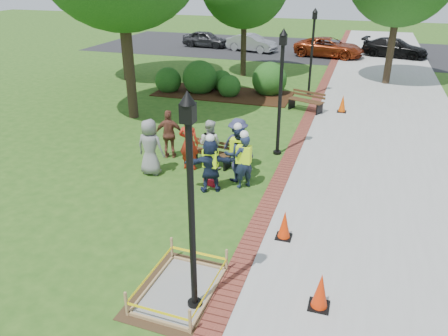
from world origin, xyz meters
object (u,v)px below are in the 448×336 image
(bench_near, at_px, (210,158))
(wet_concrete_pad, at_px, (180,282))
(hivis_worker_a, at_px, (210,163))
(hivis_worker_b, at_px, (244,159))
(hivis_worker_c, at_px, (238,152))
(cone_front, at_px, (320,292))
(lamp_near, at_px, (191,193))

(bench_near, bearing_deg, wet_concrete_pad, -76.13)
(hivis_worker_a, xyz_separation_m, hivis_worker_b, (0.85, 0.52, 0.01))
(hivis_worker_a, height_order, hivis_worker_c, hivis_worker_c)
(cone_front, relative_size, lamp_near, 0.19)
(wet_concrete_pad, height_order, lamp_near, lamp_near)
(hivis_worker_c, bearing_deg, cone_front, -57.94)
(lamp_near, height_order, hivis_worker_a, lamp_near)
(wet_concrete_pad, distance_m, bench_near, 6.27)
(lamp_near, xyz_separation_m, hivis_worker_c, (-0.76, 5.57, -1.56))
(hivis_worker_c, bearing_deg, hivis_worker_b, -53.04)
(hivis_worker_a, relative_size, hivis_worker_b, 0.99)
(wet_concrete_pad, xyz_separation_m, hivis_worker_a, (-0.88, 4.36, 0.65))
(wet_concrete_pad, xyz_separation_m, hivis_worker_b, (-0.03, 4.88, 0.66))
(wet_concrete_pad, relative_size, bench_near, 1.55)
(bench_near, height_order, hivis_worker_a, hivis_worker_a)
(wet_concrete_pad, distance_m, hivis_worker_c, 5.34)
(wet_concrete_pad, bearing_deg, hivis_worker_a, 101.38)
(bench_near, relative_size, hivis_worker_c, 0.83)
(bench_near, bearing_deg, hivis_worker_c, -34.42)
(cone_front, relative_size, hivis_worker_c, 0.43)
(wet_concrete_pad, distance_m, hivis_worker_b, 4.92)
(cone_front, bearing_deg, hivis_worker_a, 132.25)
(wet_concrete_pad, height_order, bench_near, bench_near)
(wet_concrete_pad, xyz_separation_m, hivis_worker_c, (-0.34, 5.29, 0.68))
(wet_concrete_pad, distance_m, lamp_near, 2.30)
(hivis_worker_b, relative_size, hivis_worker_c, 0.96)
(lamp_near, bearing_deg, hivis_worker_b, 95.05)
(wet_concrete_pad, xyz_separation_m, lamp_near, (0.42, -0.29, 2.25))
(bench_near, xyz_separation_m, hivis_worker_a, (0.62, -1.72, 0.63))
(bench_near, xyz_separation_m, hivis_worker_c, (1.16, -0.80, 0.67))
(cone_front, height_order, lamp_near, lamp_near)
(lamp_near, height_order, hivis_worker_c, lamp_near)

